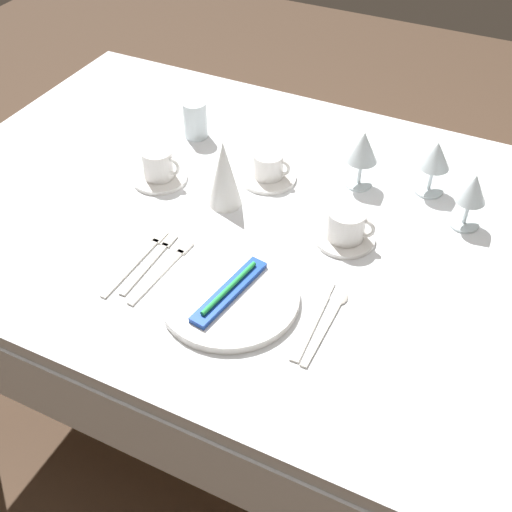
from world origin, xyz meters
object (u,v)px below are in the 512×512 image
(wine_glass_centre, at_px, (435,158))
(napkin_folded, at_px, (225,173))
(wine_glass_left, at_px, (363,149))
(dinner_knife, at_px, (313,322))
(toothbrush_package, at_px, (229,291))
(fork_inner, at_px, (152,261))
(fork_salad, at_px, (138,260))
(dinner_plate, at_px, (230,297))
(wine_glass_far, at_px, (472,192))
(drink_tumbler, at_px, (195,122))
(fork_outer, at_px, (164,269))
(spoon_soup, at_px, (330,318))
(coffee_cup_right, at_px, (159,164))
(coffee_cup_far, at_px, (347,224))
(coffee_cup_left, at_px, (269,165))

(wine_glass_centre, distance_m, napkin_folded, 0.49)
(wine_glass_left, bearing_deg, dinner_knife, -81.44)
(toothbrush_package, xyz_separation_m, fork_inner, (-0.20, 0.03, -0.02))
(fork_salad, relative_size, dinner_knife, 1.03)
(dinner_knife, height_order, napkin_folded, napkin_folded)
(dinner_plate, relative_size, wine_glass_far, 2.06)
(wine_glass_left, bearing_deg, fork_salad, -125.52)
(toothbrush_package, height_order, drink_tumbler, drink_tumbler)
(toothbrush_package, relative_size, wine_glass_far, 1.57)
(wine_glass_far, bearing_deg, fork_inner, -143.90)
(fork_outer, distance_m, spoon_soup, 0.36)
(fork_salad, xyz_separation_m, napkin_folded, (0.07, 0.26, 0.08))
(drink_tumbler, height_order, napkin_folded, napkin_folded)
(dinner_plate, xyz_separation_m, coffee_cup_right, (-0.34, 0.29, 0.04))
(dinner_knife, distance_m, coffee_cup_far, 0.26)
(wine_glass_left, xyz_separation_m, napkin_folded, (-0.26, -0.20, -0.02))
(fork_salad, height_order, wine_glass_centre, wine_glass_centre)
(toothbrush_package, bearing_deg, coffee_cup_left, 104.41)
(fork_outer, relative_size, wine_glass_far, 1.58)
(spoon_soup, distance_m, drink_tumbler, 0.73)
(wine_glass_centre, xyz_separation_m, napkin_folded, (-0.42, -0.25, -0.01))
(dinner_knife, height_order, wine_glass_left, wine_glass_left)
(dinner_knife, height_order, wine_glass_centre, wine_glass_centre)
(fork_inner, bearing_deg, spoon_soup, 1.93)
(toothbrush_package, relative_size, coffee_cup_left, 2.23)
(toothbrush_package, distance_m, wine_glass_left, 0.50)
(dinner_knife, distance_m, coffee_cup_right, 0.58)
(spoon_soup, distance_m, wine_glass_far, 0.44)
(fork_salad, bearing_deg, wine_glass_left, 54.48)
(coffee_cup_left, relative_size, wine_glass_far, 0.71)
(coffee_cup_left, xyz_separation_m, wine_glass_left, (0.21, 0.07, 0.06))
(coffee_cup_left, bearing_deg, spoon_soup, -50.51)
(coffee_cup_far, bearing_deg, fork_inner, -144.37)
(coffee_cup_left, xyz_separation_m, wine_glass_far, (0.47, 0.03, 0.05))
(fork_inner, relative_size, wine_glass_left, 1.38)
(coffee_cup_far, bearing_deg, wine_glass_far, 36.82)
(fork_inner, height_order, coffee_cup_right, coffee_cup_right)
(coffee_cup_right, bearing_deg, wine_glass_left, 23.47)
(fork_salad, distance_m, wine_glass_far, 0.74)
(spoon_soup, bearing_deg, fork_inner, -178.07)
(coffee_cup_right, xyz_separation_m, napkin_folded, (0.19, -0.01, 0.04))
(toothbrush_package, relative_size, drink_tumbler, 2.13)
(wine_glass_far, xyz_separation_m, drink_tumbler, (-0.73, 0.06, -0.05))
(wine_glass_left, xyz_separation_m, wine_glass_far, (0.26, -0.04, -0.01))
(wine_glass_far, bearing_deg, dinner_plate, -129.76)
(coffee_cup_right, distance_m, wine_glass_far, 0.73)
(dinner_plate, relative_size, spoon_soup, 1.33)
(dinner_knife, relative_size, coffee_cup_left, 2.30)
(wine_glass_centre, distance_m, wine_glass_far, 0.14)
(fork_outer, bearing_deg, drink_tumbler, 112.46)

